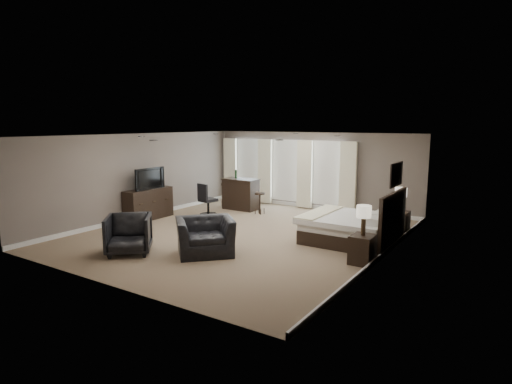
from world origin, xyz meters
The scene contains 16 objects.
room centered at (0.00, 0.00, 1.30)m, with size 7.60×8.60×2.64m.
window_bay centered at (-1.00, 4.11, 1.20)m, with size 5.25×0.20×2.30m.
bed centered at (2.58, 0.91, 0.67)m, with size 2.10×2.00×1.33m, color silver.
nightstand_near centered at (3.47, -0.54, 0.30)m, with size 0.45×0.55×0.61m, color black.
nightstand_far centered at (3.47, 2.36, 0.30)m, with size 0.45×0.55×0.60m, color black.
lamp_near centered at (3.47, -0.54, 0.92)m, with size 0.31×0.31×0.63m, color beige.
lamp_far centered at (3.47, 2.36, 0.92)m, with size 0.31×0.31×0.64m, color beige.
wall_art centered at (3.70, 0.91, 1.75)m, with size 0.04×0.96×0.56m, color slate.
dresser centered at (-3.45, -0.03, 0.47)m, with size 0.52×1.60×0.93m, color black.
tv centered at (-3.45, -0.03, 1.00)m, with size 1.13×0.65×0.15m, color black.
armchair_near centered at (0.28, -1.82, 0.54)m, with size 1.25×0.81×1.09m, color black.
armchair_far centered at (-1.17, -2.74, 0.49)m, with size 0.95×0.89×0.98m, color black.
bar_counter centered at (-1.92, 2.71, 0.53)m, with size 1.21×0.63×1.06m, color black.
bar_stool_left centered at (-2.63, 2.87, 0.41)m, with size 0.39×0.39×0.82m, color black.
bar_stool_right centered at (-0.97, 2.42, 0.35)m, with size 0.33×0.33×0.70m, color black.
desk_chair centered at (-2.26, 1.39, 0.52)m, with size 0.53×0.53×1.03m, color black.
Camera 1 is at (6.31, -9.00, 2.93)m, focal length 30.00 mm.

